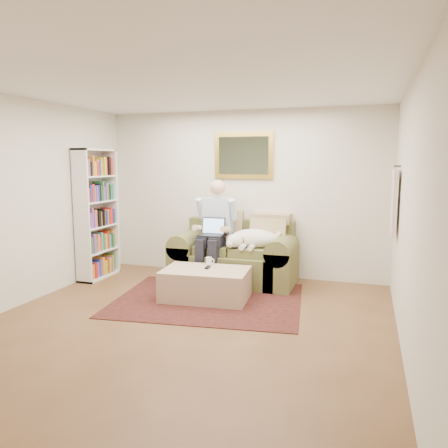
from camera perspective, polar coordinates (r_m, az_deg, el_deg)
The scene contains 12 objects.
room_shell at distance 4.91m, azimuth -4.33°, elevation 2.23°, with size 4.51×5.00×2.61m.
rug at distance 5.83m, azimuth -2.05°, elevation -9.83°, with size 2.39×1.91×0.01m, color black.
sofa at distance 6.61m, azimuth 1.39°, elevation -4.90°, with size 1.83×0.93×1.10m.
seated_man at distance 6.45m, azimuth -1.36°, elevation -1.12°, with size 0.60×0.86×1.54m, color #8CA9D8, non-canonical shape.
laptop at distance 6.38m, azimuth -1.57°, elevation -0.89°, with size 0.35×0.28×0.26m.
sleeping_dog at distance 6.36m, azimuth 3.98°, elevation -1.91°, with size 0.75×0.47×0.28m, color white, non-canonical shape.
ottoman at distance 5.81m, azimuth -2.40°, elevation -7.87°, with size 1.11×0.71×0.40m, color tan.
coffee_mug at distance 6.02m, azimuth -2.00°, elevation -4.83°, with size 0.08×0.08×0.10m, color white.
tv_remote at distance 5.82m, azimuth -2.13°, elevation -5.67°, with size 0.05×0.15×0.02m, color black.
bookshelf at distance 7.04m, azimuth -16.30°, elevation 1.25°, with size 0.28×0.80×2.00m, color white, non-canonical shape.
wall_mirror at distance 6.89m, azimuth 2.57°, elevation 8.92°, with size 0.94×0.04×0.72m.
hanging_shirt at distance 5.78m, azimuth 21.31°, elevation 3.08°, with size 0.06×0.52×0.90m, color beige, non-canonical shape.
Camera 1 is at (1.87, -4.16, 1.80)m, focal length 35.00 mm.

